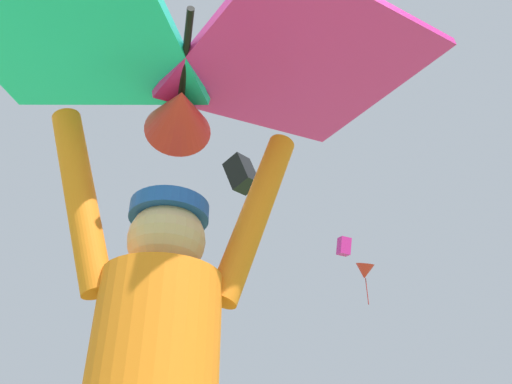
# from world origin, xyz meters

# --- Properties ---
(held_stunt_kite) EXTENTS (1.81, 1.24, 0.41)m
(held_stunt_kite) POSITION_xyz_m (0.30, -0.08, 2.14)
(held_stunt_kite) COLOR black
(distant_kite_magenta_low_right) EXTENTS (1.15, 1.18, 1.35)m
(distant_kite_magenta_low_right) POSITION_xyz_m (1.82, 30.65, 16.08)
(distant_kite_magenta_low_right) COLOR #DB2393
(distant_kite_black_high_right) EXTENTS (1.30, 0.97, 1.40)m
(distant_kite_black_high_right) POSITION_xyz_m (-1.93, 12.88, 10.52)
(distant_kite_black_high_right) COLOR black
(distant_kite_red_low_left) EXTENTS (1.38, 1.47, 2.28)m
(distant_kite_red_low_left) POSITION_xyz_m (2.50, 23.63, 11.26)
(distant_kite_red_low_left) COLOR red
(distant_kite_purple_high_left) EXTENTS (0.84, 0.85, 0.30)m
(distant_kite_purple_high_left) POSITION_xyz_m (2.11, 9.49, 13.66)
(distant_kite_purple_high_left) COLOR purple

